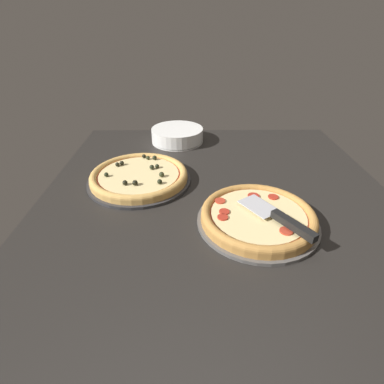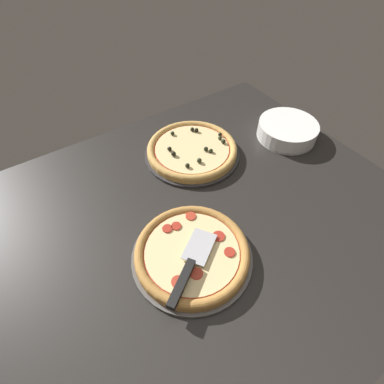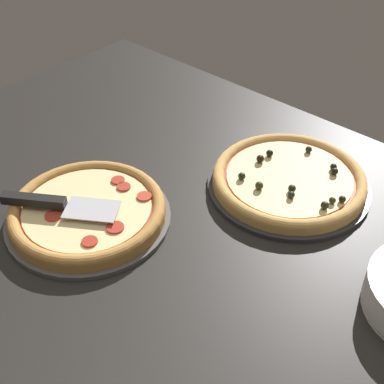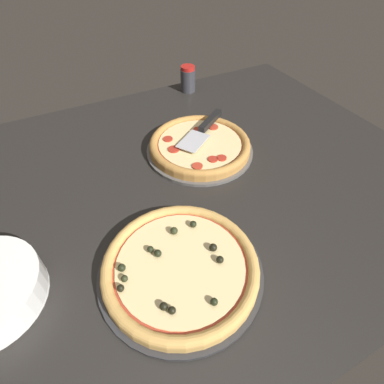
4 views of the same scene
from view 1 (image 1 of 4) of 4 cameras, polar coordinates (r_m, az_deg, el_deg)
name	(u,v)px [view 1 (image 1 of 4)]	position (r cm, az deg, el deg)	size (l,w,h in cm)	color
ground_plane	(219,214)	(92.35, 5.16, -4.18)	(141.02, 114.74, 3.60)	black
pizza_pan_front	(257,222)	(86.93, 12.31, -5.55)	(34.07, 34.07, 1.00)	#565451
pizza_front	(258,216)	(85.74, 12.46, -4.44)	(32.02, 32.02, 3.22)	#B77F3D
pizza_pan_back	(140,180)	(106.92, -9.95, 2.22)	(35.94, 35.94, 1.00)	#2D2D30
pizza_back	(139,175)	(106.03, -10.03, 3.13)	(33.79, 33.79, 3.88)	tan
serving_spatula	(285,221)	(81.47, 17.25, -5.21)	(22.46, 17.06, 2.00)	#B7B7BC
plate_stack	(177,135)	(138.65, -2.80, 10.77)	(23.26, 23.26, 6.30)	white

